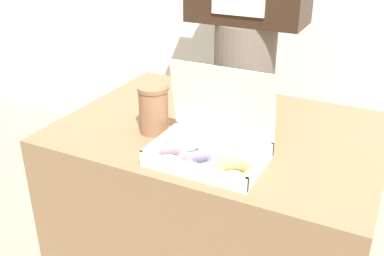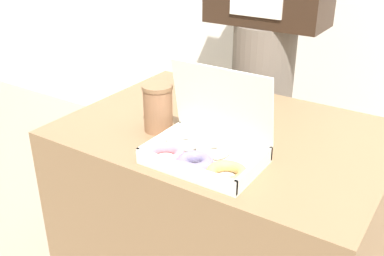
# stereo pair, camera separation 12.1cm
# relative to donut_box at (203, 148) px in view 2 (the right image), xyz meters

# --- Properties ---
(table) EXTENTS (0.95, 0.68, 0.71)m
(table) POSITION_rel_donut_box_xyz_m (-0.04, 0.20, -0.39)
(table) COLOR brown
(table) RESTS_ON ground_plane
(donut_box) EXTENTS (0.31, 0.22, 0.24)m
(donut_box) POSITION_rel_donut_box_xyz_m (0.00, 0.00, 0.00)
(donut_box) COLOR silver
(donut_box) RESTS_ON table
(coffee_cup) EXTENTS (0.09, 0.09, 0.14)m
(coffee_cup) POSITION_rel_donut_box_xyz_m (-0.21, 0.09, 0.04)
(coffee_cup) COLOR #8C6042
(coffee_cup) RESTS_ON table
(person_customer) EXTENTS (0.45, 0.25, 1.69)m
(person_customer) POSITION_rel_donut_box_xyz_m (-0.17, 0.73, 0.15)
(person_customer) COLOR #665B51
(person_customer) RESTS_ON ground_plane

